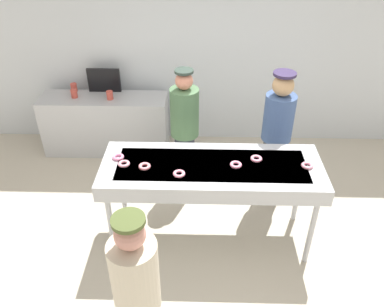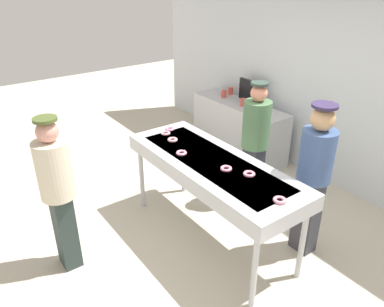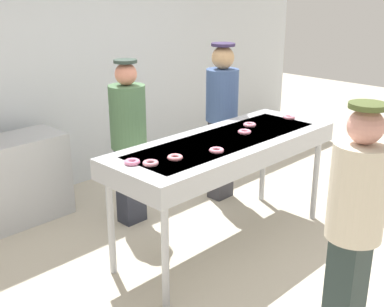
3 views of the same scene
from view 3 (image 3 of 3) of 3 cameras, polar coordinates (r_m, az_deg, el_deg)
The scene contains 13 objects.
ground_plane at distance 4.59m, azimuth 3.66°, elevation -10.31°, with size 16.00×16.00×0.00m, color beige.
back_wall at distance 5.73m, azimuth -13.33°, elevation 11.86°, with size 8.00×0.12×3.15m, color silver.
fryer_conveyor at distance 4.21m, azimuth 3.92°, elevation 0.57°, with size 2.22×0.80×1.00m.
strawberry_donut_0 at distance 3.68m, azimuth -2.00°, elevation -0.46°, with size 0.12×0.12×0.03m, color pink.
strawberry_donut_1 at distance 3.84m, azimuth 2.88°, elevation 0.37°, with size 0.12×0.12×0.03m, color pink.
strawberry_donut_2 at distance 4.90m, azimuth 11.28°, elevation 4.19°, with size 0.12×0.12×0.03m, color pink.
strawberry_donut_3 at distance 4.34m, azimuth 6.17°, elevation 2.53°, with size 0.12×0.12×0.03m, color pink.
strawberry_donut_4 at distance 4.57m, azimuth 6.76°, elevation 3.36°, with size 0.12×0.12×0.03m, color pink.
strawberry_donut_5 at distance 3.61m, azimuth -7.01°, elevation -0.99°, with size 0.12×0.12×0.03m, color pink.
strawberry_donut_6 at distance 3.58m, azimuth -4.87°, elevation -1.13°, with size 0.12×0.12×0.03m, color pink.
worker_baker at distance 5.18m, azimuth 3.51°, elevation 4.84°, with size 0.34×0.34×1.69m.
worker_assistant at distance 4.66m, azimuth -7.44°, elevation 2.29°, with size 0.34×0.34×1.61m.
customer_waiting at distance 3.04m, azimuth 18.42°, elevation -7.73°, with size 0.33×0.33×1.65m.
Camera 3 is at (-3.04, -2.59, 2.26)m, focal length 45.58 mm.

